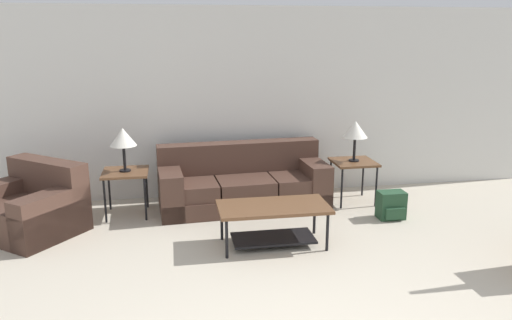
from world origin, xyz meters
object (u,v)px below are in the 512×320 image
(couch, at_px, (243,184))
(armchair, at_px, (30,208))
(side_table_left, at_px, (125,175))
(table_lamp_left, at_px, (123,138))
(side_table_right, at_px, (354,165))
(backpack, at_px, (391,205))
(coffee_table, at_px, (273,216))
(table_lamp_right, at_px, (355,130))

(couch, height_order, armchair, couch)
(armchair, distance_m, side_table_left, 1.14)
(couch, distance_m, armchair, 2.58)
(side_table_left, bearing_deg, table_lamp_left, -90.00)
(side_table_left, distance_m, side_table_right, 2.99)
(side_table_right, height_order, backpack, side_table_right)
(coffee_table, bearing_deg, side_table_right, 42.25)
(coffee_table, relative_size, side_table_right, 2.07)
(armchair, distance_m, side_table_right, 4.06)
(armchair, bearing_deg, side_table_right, 5.59)
(couch, distance_m, backpack, 1.91)
(backpack, bearing_deg, couch, 156.16)
(table_lamp_left, distance_m, table_lamp_right, 2.99)
(table_lamp_right, bearing_deg, coffee_table, -137.75)
(couch, height_order, coffee_table, couch)
(couch, relative_size, table_lamp_left, 4.10)
(couch, distance_m, side_table_right, 1.51)
(armchair, bearing_deg, backpack, -3.98)
(couch, xyz_separation_m, side_table_right, (1.50, -0.08, 0.22))
(armchair, distance_m, table_lamp_left, 1.33)
(side_table_right, relative_size, table_lamp_left, 1.05)
(armchair, distance_m, table_lamp_right, 4.11)
(couch, bearing_deg, backpack, -23.84)
(side_table_left, relative_size, backpack, 1.66)
(coffee_table, distance_m, backpack, 1.70)
(coffee_table, bearing_deg, armchair, 162.58)
(side_table_left, xyz_separation_m, table_lamp_left, (0.00, -0.00, 0.48))
(coffee_table, xyz_separation_m, side_table_left, (-1.63, 1.23, 0.18))
(coffee_table, height_order, side_table_right, side_table_right)
(backpack, bearing_deg, side_table_right, 109.72)
(side_table_right, bearing_deg, couch, 177.00)
(coffee_table, relative_size, side_table_left, 2.07)
(table_lamp_left, bearing_deg, side_table_right, 0.00)
(coffee_table, xyz_separation_m, side_table_right, (1.36, 1.23, 0.18))
(side_table_right, bearing_deg, side_table_left, 180.00)
(couch, bearing_deg, table_lamp_left, -176.99)
(couch, xyz_separation_m, coffee_table, (0.14, -1.31, 0.04))
(coffee_table, distance_m, table_lamp_right, 1.95)
(table_lamp_left, relative_size, table_lamp_right, 1.00)
(side_table_left, bearing_deg, side_table_right, 0.00)
(side_table_left, distance_m, backpack, 3.33)
(side_table_right, distance_m, backpack, 0.82)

